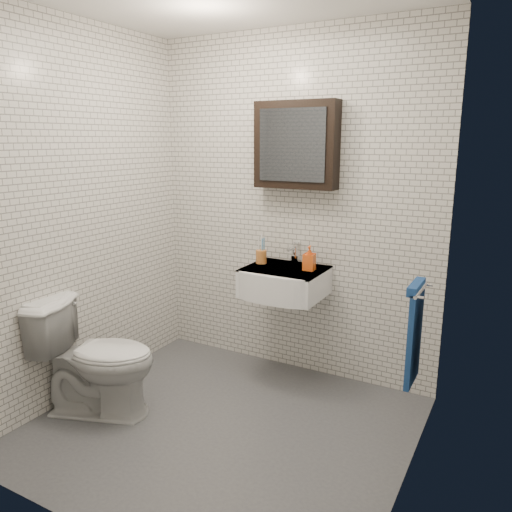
{
  "coord_description": "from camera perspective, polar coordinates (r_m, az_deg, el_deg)",
  "views": [
    {
      "loc": [
        1.52,
        -2.32,
        1.74
      ],
      "look_at": [
        -0.01,
        0.45,
        1.0
      ],
      "focal_mm": 35.0,
      "sensor_mm": 36.0,
      "label": 1
    }
  ],
  "objects": [
    {
      "name": "mirror_cabinet",
      "position": [
        3.56,
        4.61,
        12.52
      ],
      "size": [
        0.6,
        0.15,
        0.6
      ],
      "color": "black",
      "rests_on": "room_shell"
    },
    {
      "name": "toilet",
      "position": [
        3.41,
        -17.78,
        -10.95
      ],
      "size": [
        0.85,
        0.66,
        0.76
      ],
      "primitive_type": "imported",
      "rotation": [
        0.0,
        0.0,
        1.92
      ],
      "color": "silver",
      "rests_on": "ground"
    },
    {
      "name": "ground",
      "position": [
        3.27,
        -3.92,
        -18.85
      ],
      "size": [
        2.2,
        2.0,
        0.01
      ],
      "primitive_type": "cube",
      "color": "#45474C",
      "rests_on": "ground"
    },
    {
      "name": "washbasin",
      "position": [
        3.53,
        3.03,
        -3.0
      ],
      "size": [
        0.55,
        0.5,
        0.2
      ],
      "color": "white",
      "rests_on": "room_shell"
    },
    {
      "name": "room_shell",
      "position": [
        2.79,
        -4.4,
        7.53
      ],
      "size": [
        2.22,
        2.02,
        2.51
      ],
      "color": "silver",
      "rests_on": "ground"
    },
    {
      "name": "toothbrush_cup",
      "position": [
        3.66,
        0.61,
        0.0
      ],
      "size": [
        0.08,
        0.08,
        0.22
      ],
      "rotation": [
        0.0,
        0.0,
        -0.08
      ],
      "color": "#BB6D2E",
      "rests_on": "washbasin"
    },
    {
      "name": "faucet",
      "position": [
        3.66,
        4.4,
        0.19
      ],
      "size": [
        0.06,
        0.2,
        0.15
      ],
      "color": "silver",
      "rests_on": "washbasin"
    },
    {
      "name": "soap_bottle",
      "position": [
        3.48,
        6.11,
        -0.24
      ],
      "size": [
        0.08,
        0.09,
        0.17
      ],
      "primitive_type": "imported",
      "rotation": [
        0.0,
        0.0,
        0.09
      ],
      "color": "orange",
      "rests_on": "washbasin"
    },
    {
      "name": "towel_rail",
      "position": [
        2.9,
        17.69,
        -7.98
      ],
      "size": [
        0.09,
        0.3,
        0.58
      ],
      "color": "silver",
      "rests_on": "room_shell"
    }
  ]
}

